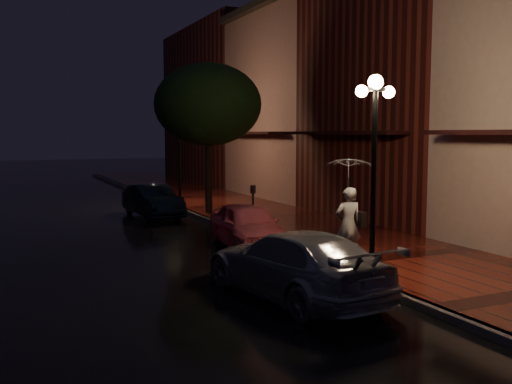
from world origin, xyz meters
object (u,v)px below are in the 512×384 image
street_tree (208,107)px  silver_car (294,264)px  streetlamp_near (374,163)px  streetlamp_far (179,148)px  navy_car (153,201)px  woman_with_umbrella (349,193)px  parking_meter (253,204)px  pink_car (248,225)px

street_tree → silver_car: 12.12m
streetlamp_near → street_tree: street_tree is taller
streetlamp_far → street_tree: (0.26, -3.01, 1.64)m
streetlamp_far → navy_car: 3.61m
woman_with_umbrella → parking_meter: (-0.45, 4.51, -0.76)m
streetlamp_near → parking_meter: bearing=92.0°
navy_car → parking_meter: size_ratio=2.53×
street_tree → parking_meter: bearing=-95.1°
woman_with_umbrella → silver_car: bearing=45.3°
streetlamp_far → navy_car: (-1.84, -2.39, -1.98)m
streetlamp_far → parking_meter: 8.34m
streetlamp_near → streetlamp_far: size_ratio=1.00×
streetlamp_near → woman_with_umbrella: 1.54m
woman_with_umbrella → parking_meter: woman_with_umbrella is taller
street_tree → silver_car: (-2.38, -11.33, -3.58)m
navy_car → silver_car: bearing=-96.8°
street_tree → woman_with_umbrella: bearing=-90.0°
streetlamp_near → woman_with_umbrella: (0.25, 1.30, -0.78)m
navy_car → silver_car: silver_car is taller
navy_car → silver_car: (-0.28, -11.95, 0.04)m
streetlamp_far → pink_car: bearing=-95.7°
navy_car → parking_meter: (1.64, -5.80, 0.43)m
street_tree → navy_car: bearing=163.5°
streetlamp_far → woman_with_umbrella: 12.73m
streetlamp_near → silver_car: bearing=-171.0°
streetlamp_near → woman_with_umbrella: size_ratio=1.71×
streetlamp_far → woman_with_umbrella: streetlamp_far is taller
pink_car → navy_car: size_ratio=0.99×
street_tree → parking_meter: (-0.46, -5.18, -3.19)m
navy_car → silver_car: size_ratio=0.83×
street_tree → woman_with_umbrella: street_tree is taller
pink_car → streetlamp_near: bearing=-72.2°
streetlamp_far → street_tree: street_tree is taller
pink_car → woman_with_umbrella: bearing=-63.6°
woman_with_umbrella → parking_meter: 4.60m
pink_car → woman_with_umbrella: size_ratio=1.49×
navy_car → streetlamp_far: bearing=46.9°
street_tree → silver_car: bearing=-101.9°
silver_car → woman_with_umbrella: bearing=-153.1°
street_tree → silver_car: street_tree is taller
streetlamp_near → pink_car: size_ratio=1.14×
pink_car → navy_car: 7.15m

